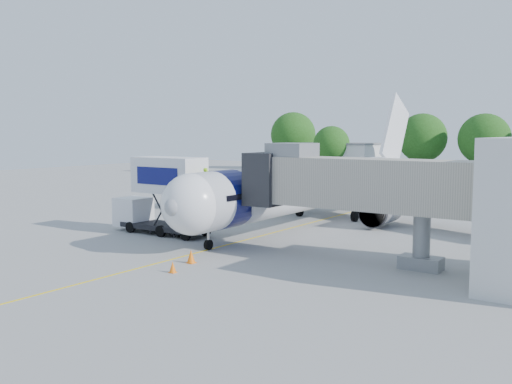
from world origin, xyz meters
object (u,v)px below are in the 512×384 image
Objects in this scene: catering_hiloader at (163,195)px; ground_tug at (151,260)px; aircraft at (316,186)px; jet_bridge at (345,184)px.

ground_tug is (7.74, -8.87, -2.03)m from catering_hiloader.
aircraft is 12.77m from catering_hiloader.
jet_bridge is at bearing 0.01° from catering_hiloader.
jet_bridge is (7.99, -11.12, 1.39)m from aircraft.
jet_bridge is 3.83× the size of ground_tug.
aircraft is 2.71× the size of jet_bridge.
catering_hiloader is at bearing -179.99° from jet_bridge.
ground_tug is at bearing -126.29° from jet_bridge.
jet_bridge is 11.58m from ground_tug.
aircraft reaches higher than jet_bridge.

